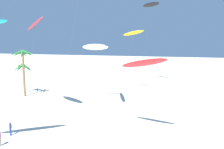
% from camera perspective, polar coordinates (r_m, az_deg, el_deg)
% --- Properties ---
extents(palm_tree_0, '(4.95, 4.63, 6.39)m').
position_cam_1_polar(palm_tree_0, '(53.78, -20.47, 1.37)').
color(palm_tree_0, brown).
rests_on(palm_tree_0, ground).
extents(palm_tree_1, '(5.44, 5.03, 9.36)m').
position_cam_1_polar(palm_tree_1, '(50.60, -20.45, 3.71)').
color(palm_tree_1, olive).
rests_on(palm_tree_1, ground).
extents(flying_kite_0, '(4.52, 10.55, 13.61)m').
position_cam_1_polar(flying_kite_0, '(51.88, 5.15, 9.82)').
color(flying_kite_0, yellow).
rests_on(flying_kite_0, ground).
extents(flying_kite_1, '(5.20, 6.58, 20.26)m').
position_cam_1_polar(flying_kite_1, '(61.20, 9.22, 16.07)').
color(flying_kite_1, black).
rests_on(flying_kite_1, ground).
extents(flying_kite_6, '(6.32, 4.20, 10.71)m').
position_cam_1_polar(flying_kite_6, '(43.97, -3.99, 6.54)').
color(flying_kite_6, white).
rests_on(flying_kite_6, ground).
extents(flying_kite_7, '(6.13, 4.00, 9.86)m').
position_cam_1_polar(flying_kite_7, '(27.89, 7.49, 2.74)').
color(flying_kite_7, red).
rests_on(flying_kite_7, ground).
extents(flying_kite_8, '(6.42, 10.73, 15.02)m').
position_cam_1_polar(flying_kite_8, '(38.15, -17.94, 11.39)').
color(flying_kite_8, red).
rests_on(flying_kite_8, ground).
extents(person_foreground_walker, '(0.24, 0.51, 1.74)m').
position_cam_1_polar(person_foreground_walker, '(31.85, -23.05, -11.63)').
color(person_foreground_walker, '#284CA3').
rests_on(person_foreground_walker, ground).
extents(person_near_left, '(0.40, 0.38, 1.66)m').
position_cam_1_polar(person_near_left, '(29.52, -25.12, -13.47)').
color(person_near_left, slate).
rests_on(person_near_left, ground).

